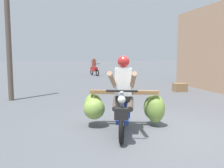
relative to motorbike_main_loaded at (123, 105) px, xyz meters
The scene contains 5 objects.
ground_plane 0.98m from the motorbike_main_loaded, 31.17° to the right, with size 120.00×120.00×0.00m, color #56595E.
motorbike_main_loaded is the anchor object (origin of this frame).
motorbike_distant_ahead_left 14.01m from the motorbike_main_loaded, 83.73° to the left, with size 0.62×1.59×1.40m.
produce_crate 6.12m from the motorbike_main_loaded, 50.37° to the left, with size 0.56×0.40×0.36m, color olive.
utility_pole 5.56m from the motorbike_main_loaded, 125.60° to the left, with size 0.18×0.18×5.62m, color brown.
Camera 1 is at (-2.10, -4.60, 1.59)m, focal length 39.44 mm.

